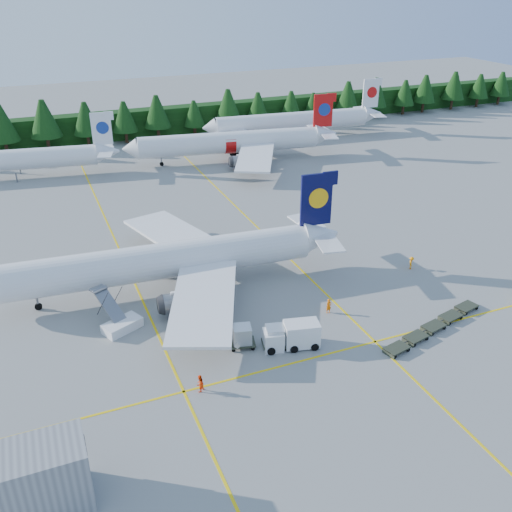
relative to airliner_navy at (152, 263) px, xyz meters
name	(u,v)px	position (x,y,z in m)	size (l,w,h in m)	color
ground	(296,324)	(12.19, -12.51, -3.69)	(320.00, 320.00, 0.00)	gray
taxi_stripe_a	(127,266)	(-1.81, 7.49, -3.68)	(0.25, 120.00, 0.01)	yellow
taxi_stripe_b	(271,241)	(18.19, 7.49, -3.68)	(0.25, 120.00, 0.01)	yellow
taxi_stripe_cross	(323,355)	(12.19, -18.51, -3.68)	(80.00, 0.25, 0.01)	yellow
treeline_hedge	(134,124)	(12.19, 69.49, -0.69)	(220.00, 4.00, 6.00)	black
terminal_building	(44,478)	(-13.81, -26.51, -1.09)	(6.00, 4.00, 5.20)	gray
airliner_navy	(152,263)	(0.00, 0.00, 0.00)	(42.17, 34.61, 12.26)	silver
airliner_red	(226,143)	(24.94, 44.72, -0.07)	(41.20, 33.67, 12.03)	silver
airliner_far_right	(287,122)	(43.19, 55.54, 0.05)	(40.95, 7.51, 11.91)	silver
airstairs	(120,322)	(-5.11, -6.34, -2.91)	(4.82, 6.07, 3.57)	silver
service_truck	(292,336)	(10.00, -16.01, -2.37)	(5.81, 3.16, 2.66)	silver
dolly_train	(434,326)	(25.03, -18.97, -3.23)	(14.37, 5.59, 0.14)	#2D3325
uld_pair	(259,336)	(6.99, -14.76, -2.38)	(5.87, 3.81, 1.93)	#2D3325
crew_a	(329,306)	(16.49, -11.88, -2.84)	(0.62, 0.40, 1.69)	#FF6B05
crew_b	(200,383)	(-0.43, -18.98, -2.84)	(0.82, 0.64, 1.69)	#FF3605
crew_c	(411,263)	(31.06, -6.77, -2.87)	(0.67, 0.46, 1.63)	orange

